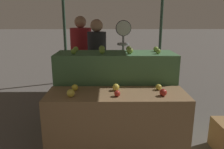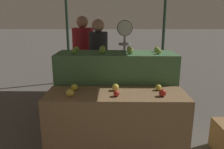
% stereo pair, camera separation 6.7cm
% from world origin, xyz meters
% --- Properties ---
extents(display_counter_front, '(1.67, 0.55, 0.76)m').
position_xyz_m(display_counter_front, '(0.00, 0.00, 0.38)').
color(display_counter_front, olive).
rests_on(display_counter_front, ground_plane).
extents(display_counter_back, '(1.67, 0.55, 1.15)m').
position_xyz_m(display_counter_back, '(0.00, 0.60, 0.57)').
color(display_counter_back, '#4C7A4C').
rests_on(display_counter_back, ground_plane).
extents(apple_front_0, '(0.09, 0.09, 0.09)m').
position_xyz_m(apple_front_0, '(-0.52, -0.12, 0.81)').
color(apple_front_0, gold).
rests_on(apple_front_0, display_counter_front).
extents(apple_front_1, '(0.07, 0.07, 0.07)m').
position_xyz_m(apple_front_1, '(0.00, -0.11, 0.80)').
color(apple_front_1, '#B72D23').
rests_on(apple_front_1, display_counter_front).
extents(apple_front_2, '(0.08, 0.08, 0.08)m').
position_xyz_m(apple_front_2, '(0.52, -0.10, 0.80)').
color(apple_front_2, '#AD281E').
rests_on(apple_front_2, display_counter_front).
extents(apple_front_3, '(0.08, 0.08, 0.08)m').
position_xyz_m(apple_front_3, '(-0.51, 0.10, 0.80)').
color(apple_front_3, gold).
rests_on(apple_front_3, display_counter_front).
extents(apple_front_4, '(0.08, 0.08, 0.08)m').
position_xyz_m(apple_front_4, '(-0.01, 0.10, 0.80)').
color(apple_front_4, yellow).
rests_on(apple_front_4, display_counter_front).
extents(apple_front_5, '(0.07, 0.07, 0.07)m').
position_xyz_m(apple_front_5, '(0.52, 0.12, 0.80)').
color(apple_front_5, gold).
rests_on(apple_front_5, display_counter_front).
extents(apple_back_0, '(0.07, 0.07, 0.07)m').
position_xyz_m(apple_back_0, '(-0.57, 0.49, 1.19)').
color(apple_back_0, '#7AA338').
rests_on(apple_back_0, display_counter_back).
extents(apple_back_1, '(0.08, 0.08, 0.08)m').
position_xyz_m(apple_back_1, '(-0.19, 0.50, 1.19)').
color(apple_back_1, '#7AA338').
rests_on(apple_back_1, display_counter_back).
extents(apple_back_2, '(0.09, 0.09, 0.09)m').
position_xyz_m(apple_back_2, '(0.19, 0.50, 1.19)').
color(apple_back_2, '#8EB247').
rests_on(apple_back_2, display_counter_back).
extents(apple_back_3, '(0.07, 0.07, 0.07)m').
position_xyz_m(apple_back_3, '(0.58, 0.50, 1.19)').
color(apple_back_3, '#8EB247').
rests_on(apple_back_3, display_counter_back).
extents(apple_back_4, '(0.07, 0.07, 0.07)m').
position_xyz_m(apple_back_4, '(-0.57, 0.71, 1.19)').
color(apple_back_4, '#8EB247').
rests_on(apple_back_4, display_counter_back).
extents(apple_back_5, '(0.09, 0.09, 0.09)m').
position_xyz_m(apple_back_5, '(-0.20, 0.70, 1.19)').
color(apple_back_5, '#8EB247').
rests_on(apple_back_5, display_counter_back).
extents(apple_back_6, '(0.08, 0.08, 0.08)m').
position_xyz_m(apple_back_6, '(0.20, 0.72, 1.19)').
color(apple_back_6, '#7AA338').
rests_on(apple_back_6, display_counter_back).
extents(apple_back_7, '(0.07, 0.07, 0.07)m').
position_xyz_m(apple_back_7, '(0.59, 0.70, 1.19)').
color(apple_back_7, '#8EB247').
rests_on(apple_back_7, display_counter_back).
extents(produce_scale, '(0.26, 0.20, 1.59)m').
position_xyz_m(produce_scale, '(0.15, 1.21, 1.14)').
color(produce_scale, '#99999E').
rests_on(produce_scale, ground_plane).
extents(person_vendor_at_scale, '(0.40, 0.40, 1.61)m').
position_xyz_m(person_vendor_at_scale, '(-0.30, 1.30, 0.93)').
color(person_vendor_at_scale, '#2D2D38').
rests_on(person_vendor_at_scale, ground_plane).
extents(person_customer_left, '(0.49, 0.49, 1.66)m').
position_xyz_m(person_customer_left, '(-0.62, 1.71, 0.95)').
color(person_customer_left, '#2D2D38').
rests_on(person_customer_left, ground_plane).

